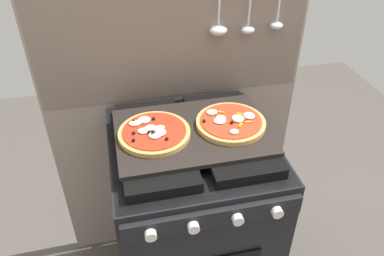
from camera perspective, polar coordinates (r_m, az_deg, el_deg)
The scene contains 5 objects.
kitchen_backsplash at distance 1.71m, azimuth -2.41°, elevation 2.67°, with size 1.10×0.09×1.55m.
stove at distance 1.68m, azimuth 0.01°, elevation -13.24°, with size 0.60×0.64×0.90m.
baking_tray at distance 1.37m, azimuth 0.00°, elevation -0.61°, with size 0.54×0.38×0.02m, color black.
pizza_left at distance 1.34m, azimuth -5.66°, elevation -0.63°, with size 0.25×0.25×0.03m.
pizza_right at distance 1.39m, azimuth 5.78°, elevation 0.76°, with size 0.25×0.25×0.03m.
Camera 1 is at (-0.24, -1.07, 1.73)m, focal length 36.07 mm.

